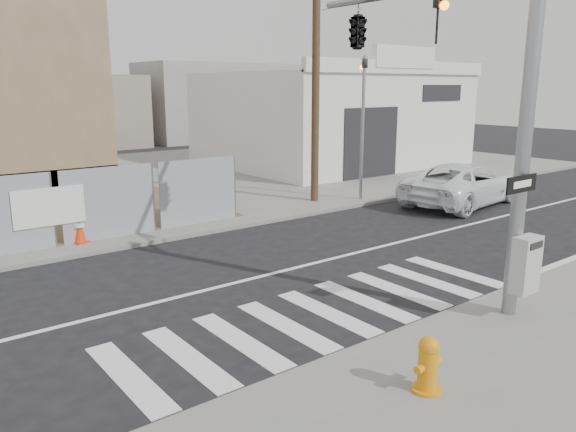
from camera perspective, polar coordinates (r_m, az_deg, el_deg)
ground at (r=12.86m, az=-3.49°, el=-6.35°), size 100.00×100.00×0.00m
sidewalk_far at (r=25.34m, az=-21.71°, el=2.59°), size 50.00×20.00×0.12m
signal_pole at (r=12.28m, az=11.92°, el=15.19°), size 0.96×5.87×7.00m
far_signal_pole at (r=20.84m, az=7.64°, el=10.80°), size 0.16×0.20×5.60m
concrete_wall_right at (r=24.95m, az=-23.53°, el=9.97°), size 5.50×1.30×8.00m
auto_shop at (r=31.07m, az=4.36°, el=9.85°), size 12.00×10.20×5.95m
utility_pole_right at (r=20.48m, az=2.86°, el=15.68°), size 1.60×0.28×10.00m
fire_hydrant at (r=8.25m, az=14.03°, el=-14.41°), size 0.50×0.46×0.81m
suv at (r=21.55m, az=17.32°, el=3.13°), size 5.78×3.24×1.53m
traffic_cone_d at (r=16.17m, az=-20.45°, el=-1.30°), size 0.49×0.49×0.75m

